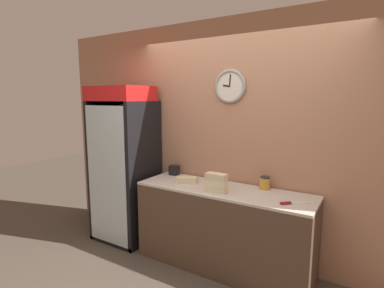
{
  "coord_description": "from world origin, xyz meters",
  "views": [
    {
      "loc": [
        1.32,
        -1.92,
        1.83
      ],
      "look_at": [
        -0.41,
        0.88,
        1.32
      ],
      "focal_mm": 28.0,
      "sensor_mm": 36.0,
      "label": 1
    }
  ],
  "objects_px": {
    "sandwich_flat_left": "(187,180)",
    "napkin_dispenser": "(174,170)",
    "sandwich_stack_middle": "(216,183)",
    "sandwich_stack_top": "(216,177)",
    "chefs_knife": "(291,203)",
    "condiment_jar": "(265,183)",
    "beverage_cooler": "(127,157)",
    "sandwich_stack_bottom": "(216,189)"
  },
  "relations": [
    {
      "from": "sandwich_stack_top",
      "to": "condiment_jar",
      "type": "distance_m",
      "value": 0.54
    },
    {
      "from": "beverage_cooler",
      "to": "napkin_dispenser",
      "type": "distance_m",
      "value": 0.66
    },
    {
      "from": "sandwich_stack_top",
      "to": "condiment_jar",
      "type": "relative_size",
      "value": 1.6
    },
    {
      "from": "chefs_knife",
      "to": "napkin_dispenser",
      "type": "height_order",
      "value": "napkin_dispenser"
    },
    {
      "from": "napkin_dispenser",
      "to": "sandwich_flat_left",
      "type": "bearing_deg",
      "value": -33.87
    },
    {
      "from": "beverage_cooler",
      "to": "condiment_jar",
      "type": "height_order",
      "value": "beverage_cooler"
    },
    {
      "from": "chefs_knife",
      "to": "napkin_dispenser",
      "type": "bearing_deg",
      "value": 168.93
    },
    {
      "from": "napkin_dispenser",
      "to": "chefs_knife",
      "type": "bearing_deg",
      "value": -11.07
    },
    {
      "from": "sandwich_stack_bottom",
      "to": "condiment_jar",
      "type": "height_order",
      "value": "condiment_jar"
    },
    {
      "from": "sandwich_stack_top",
      "to": "chefs_knife",
      "type": "height_order",
      "value": "sandwich_stack_top"
    },
    {
      "from": "sandwich_flat_left",
      "to": "napkin_dispenser",
      "type": "bearing_deg",
      "value": 146.13
    },
    {
      "from": "sandwich_flat_left",
      "to": "napkin_dispenser",
      "type": "height_order",
      "value": "napkin_dispenser"
    },
    {
      "from": "sandwich_stack_middle",
      "to": "napkin_dispenser",
      "type": "bearing_deg",
      "value": 155.54
    },
    {
      "from": "beverage_cooler",
      "to": "napkin_dispenser",
      "type": "bearing_deg",
      "value": 15.44
    },
    {
      "from": "sandwich_stack_middle",
      "to": "sandwich_flat_left",
      "type": "relative_size",
      "value": 0.86
    },
    {
      "from": "beverage_cooler",
      "to": "napkin_dispenser",
      "type": "xyz_separation_m",
      "value": [
        0.62,
        0.17,
        -0.13
      ]
    },
    {
      "from": "sandwich_stack_bottom",
      "to": "sandwich_stack_middle",
      "type": "bearing_deg",
      "value": 0.0
    },
    {
      "from": "condiment_jar",
      "to": "chefs_knife",
      "type": "bearing_deg",
      "value": -41.4
    },
    {
      "from": "condiment_jar",
      "to": "beverage_cooler",
      "type": "bearing_deg",
      "value": -174.02
    },
    {
      "from": "sandwich_stack_middle",
      "to": "sandwich_stack_top",
      "type": "distance_m",
      "value": 0.07
    },
    {
      "from": "chefs_knife",
      "to": "condiment_jar",
      "type": "bearing_deg",
      "value": 138.6
    },
    {
      "from": "beverage_cooler",
      "to": "sandwich_flat_left",
      "type": "height_order",
      "value": "beverage_cooler"
    },
    {
      "from": "sandwich_stack_bottom",
      "to": "napkin_dispenser",
      "type": "relative_size",
      "value": 1.83
    },
    {
      "from": "sandwich_stack_bottom",
      "to": "sandwich_stack_middle",
      "type": "relative_size",
      "value": 1.01
    },
    {
      "from": "sandwich_stack_top",
      "to": "chefs_knife",
      "type": "distance_m",
      "value": 0.75
    },
    {
      "from": "condiment_jar",
      "to": "sandwich_stack_middle",
      "type": "bearing_deg",
      "value": -136.99
    },
    {
      "from": "beverage_cooler",
      "to": "sandwich_flat_left",
      "type": "xyz_separation_m",
      "value": [
        0.95,
        -0.05,
        -0.16
      ]
    },
    {
      "from": "sandwich_stack_middle",
      "to": "chefs_knife",
      "type": "xyz_separation_m",
      "value": [
        0.73,
        0.05,
        -0.09
      ]
    },
    {
      "from": "chefs_knife",
      "to": "sandwich_stack_bottom",
      "type": "bearing_deg",
      "value": -175.77
    },
    {
      "from": "sandwich_flat_left",
      "to": "napkin_dispenser",
      "type": "distance_m",
      "value": 0.39
    },
    {
      "from": "sandwich_stack_bottom",
      "to": "napkin_dispenser",
      "type": "height_order",
      "value": "napkin_dispenser"
    },
    {
      "from": "sandwich_flat_left",
      "to": "condiment_jar",
      "type": "bearing_deg",
      "value": 15.76
    },
    {
      "from": "sandwich_stack_bottom",
      "to": "sandwich_flat_left",
      "type": "xyz_separation_m",
      "value": [
        -0.44,
        0.13,
        0.0
      ]
    },
    {
      "from": "sandwich_flat_left",
      "to": "chefs_knife",
      "type": "distance_m",
      "value": 1.17
    },
    {
      "from": "sandwich_stack_bottom",
      "to": "sandwich_stack_top",
      "type": "xyz_separation_m",
      "value": [
        0.0,
        0.0,
        0.13
      ]
    },
    {
      "from": "sandwich_stack_top",
      "to": "napkin_dispenser",
      "type": "relative_size",
      "value": 1.81
    },
    {
      "from": "chefs_knife",
      "to": "napkin_dispenser",
      "type": "relative_size",
      "value": 2.04
    },
    {
      "from": "sandwich_stack_middle",
      "to": "condiment_jar",
      "type": "bearing_deg",
      "value": 43.01
    },
    {
      "from": "condiment_jar",
      "to": "napkin_dispenser",
      "type": "xyz_separation_m",
      "value": [
        -1.15,
        -0.01,
        -0.01
      ]
    },
    {
      "from": "chefs_knife",
      "to": "sandwich_flat_left",
      "type": "bearing_deg",
      "value": 176.39
    },
    {
      "from": "sandwich_stack_middle",
      "to": "chefs_knife",
      "type": "bearing_deg",
      "value": 4.23
    },
    {
      "from": "sandwich_stack_top",
      "to": "napkin_dispenser",
      "type": "distance_m",
      "value": 0.84
    }
  ]
}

